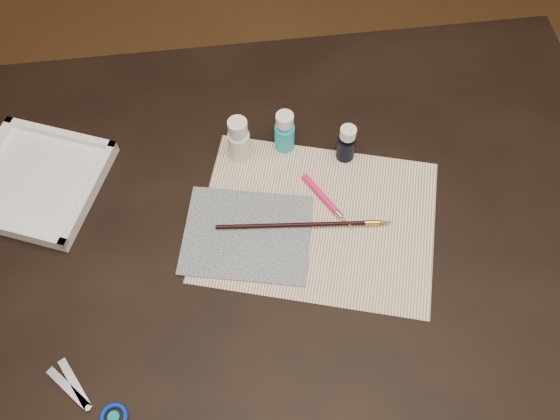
{
  "coord_description": "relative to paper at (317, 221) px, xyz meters",
  "views": [
    {
      "loc": [
        -0.07,
        -0.53,
        1.72
      ],
      "look_at": [
        0.0,
        0.0,
        0.8
      ],
      "focal_mm": 40.0,
      "sensor_mm": 36.0,
      "label": 1
    }
  ],
  "objects": [
    {
      "name": "paint_bottle_cyan",
      "position": [
        -0.04,
        0.17,
        0.05
      ],
      "size": [
        0.05,
        0.05,
        0.09
      ],
      "primitive_type": "cylinder",
      "rotation": [
        0.0,
        0.0,
        0.27
      ],
      "color": "#1FB5CF",
      "rests_on": "table"
    },
    {
      "name": "paint_bottle_navy",
      "position": [
        0.07,
        0.13,
        0.04
      ],
      "size": [
        0.04,
        0.04,
        0.08
      ],
      "primitive_type": "cylinder",
      "rotation": [
        0.0,
        0.0,
        -0.28
      ],
      "color": "black",
      "rests_on": "table"
    },
    {
      "name": "paint_bottle_white",
      "position": [
        -0.12,
        0.16,
        0.05
      ],
      "size": [
        0.05,
        0.05,
        0.1
      ],
      "primitive_type": "cylinder",
      "rotation": [
        0.0,
        0.0,
        0.22
      ],
      "color": "white",
      "rests_on": "table"
    },
    {
      "name": "palette_tray",
      "position": [
        -0.5,
        0.14,
        0.01
      ],
      "size": [
        0.3,
        0.3,
        0.03
      ],
      "primitive_type": "cube",
      "rotation": [
        0.0,
        0.0,
        -0.4
      ],
      "color": "white",
      "rests_on": "table"
    },
    {
      "name": "canvas",
      "position": [
        -0.13,
        -0.01,
        0.0
      ],
      "size": [
        0.26,
        0.22,
        0.0
      ],
      "primitive_type": "cube",
      "rotation": [
        0.0,
        0.0,
        -0.22
      ],
      "color": "black",
      "rests_on": "paper"
    },
    {
      "name": "paper",
      "position": [
        0.0,
        0.0,
        0.0
      ],
      "size": [
        0.49,
        0.42,
        0.0
      ],
      "primitive_type": "cube",
      "rotation": [
        0.0,
        0.0,
        -0.29
      ],
      "color": "white",
      "rests_on": "table"
    },
    {
      "name": "table",
      "position": [
        -0.07,
        0.0,
        -0.38
      ],
      "size": [
        1.3,
        0.9,
        0.75
      ],
      "primitive_type": "cube",
      "color": "black",
      "rests_on": "ground"
    },
    {
      "name": "ground",
      "position": [
        -0.07,
        0.0,
        -0.76
      ],
      "size": [
        3.5,
        3.5,
        0.02
      ],
      "primitive_type": "cube",
      "color": "#422614",
      "rests_on": "ground"
    },
    {
      "name": "craft_knife",
      "position": [
        0.02,
        0.03,
        0.01
      ],
      "size": [
        0.08,
        0.13,
        0.01
      ],
      "primitive_type": null,
      "rotation": [
        0.0,
        0.0,
        -1.06
      ],
      "color": "#FA186B",
      "rests_on": "paper"
    },
    {
      "name": "scissors",
      "position": [
        -0.41,
        -0.27,
        0.0
      ],
      "size": [
        0.18,
        0.18,
        0.01
      ],
      "primitive_type": null,
      "rotation": [
        0.0,
        0.0,
        2.32
      ],
      "color": "silver",
      "rests_on": "table"
    },
    {
      "name": "paintbrush",
      "position": [
        -0.02,
        -0.01,
        0.01
      ],
      "size": [
        0.31,
        0.04,
        0.01
      ],
      "primitive_type": null,
      "rotation": [
        0.0,
        0.0,
        -0.09
      ],
      "color": "black",
      "rests_on": "canvas"
    }
  ]
}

